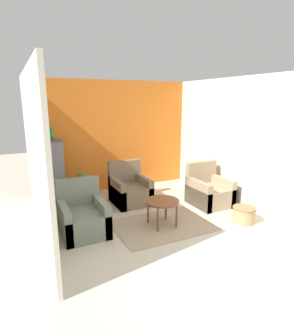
% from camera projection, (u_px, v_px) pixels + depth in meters
% --- Properties ---
extents(ground_plane, '(20.00, 20.00, 0.00)m').
position_uv_depth(ground_plane, '(203.00, 259.00, 4.02)').
color(ground_plane, beige).
rests_on(ground_plane, ground).
extents(wall_back_accent, '(4.03, 0.06, 2.68)m').
position_uv_depth(wall_back_accent, '(114.00, 136.00, 6.95)').
color(wall_back_accent, orange).
rests_on(wall_back_accent, ground_plane).
extents(wall_left, '(0.06, 3.69, 2.68)m').
position_uv_depth(wall_left, '(35.00, 157.00, 4.46)').
color(wall_left, beige).
rests_on(wall_left, ground_plane).
extents(wall_right, '(0.06, 3.69, 2.68)m').
position_uv_depth(wall_right, '(228.00, 141.00, 6.15)').
color(wall_right, beige).
rests_on(wall_right, ground_plane).
extents(area_rug, '(1.72, 1.24, 0.01)m').
position_uv_depth(area_rug, '(162.00, 225.00, 5.08)').
color(area_rug, gray).
rests_on(area_rug, ground_plane).
extents(coffee_table, '(0.61, 0.61, 0.48)m').
position_uv_depth(coffee_table, '(162.00, 203.00, 4.98)').
color(coffee_table, brown).
rests_on(coffee_table, ground_plane).
extents(armchair_left, '(0.74, 0.82, 0.90)m').
position_uv_depth(armchair_left, '(83.00, 218.00, 4.74)').
color(armchair_left, slate).
rests_on(armchair_left, ground_plane).
extents(armchair_right, '(0.74, 0.82, 0.90)m').
position_uv_depth(armchair_right, '(208.00, 192.00, 6.06)').
color(armchair_right, '#9E896B').
rests_on(armchair_right, ground_plane).
extents(armchair_middle, '(0.74, 0.82, 0.90)m').
position_uv_depth(armchair_middle, '(130.00, 190.00, 6.15)').
color(armchair_middle, '#7A664C').
rests_on(armchair_middle, ground_plane).
extents(birdcage, '(0.56, 0.56, 1.39)m').
position_uv_depth(birdcage, '(54.00, 174.00, 6.03)').
color(birdcage, '#555559').
rests_on(birdcage, ground_plane).
extents(parrot, '(0.13, 0.23, 0.28)m').
position_uv_depth(parrot, '(50.00, 134.00, 5.83)').
color(parrot, '#1E842D').
rests_on(parrot, birdcage).
extents(potted_plant, '(0.29, 0.26, 0.63)m').
position_uv_depth(potted_plant, '(82.00, 184.00, 6.30)').
color(potted_plant, brown).
rests_on(potted_plant, ground_plane).
extents(wicker_basket, '(0.42, 0.42, 0.29)m').
position_uv_depth(wicker_basket, '(244.00, 214.00, 5.19)').
color(wicker_basket, tan).
rests_on(wicker_basket, ground_plane).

